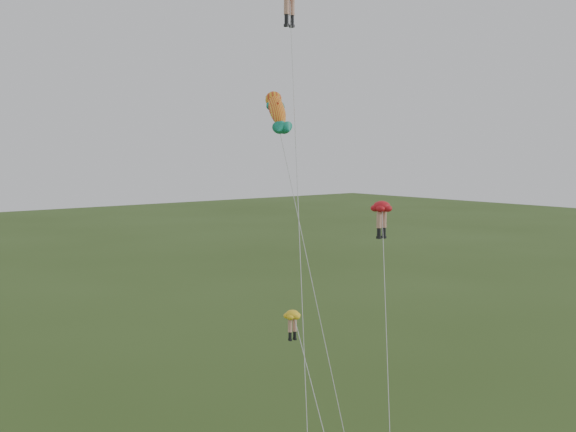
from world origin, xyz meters
TOP-DOWN VIEW (x-y plane):
  - legs_kite_red_high at (3.92, 7.89)m, footprint 7.55×10.52m
  - legs_kite_red_mid at (7.28, 3.94)m, footprint 7.53×7.87m
  - legs_kite_yellow at (-1.66, 0.58)m, footprint 1.27×4.96m
  - fish_kite at (1.36, 5.75)m, footprint 2.22×7.64m

SIDE VIEW (x-z plane):
  - legs_kite_yellow at x=-1.66m, z-range 3.11..11.09m
  - legs_kite_red_mid at x=7.28m, z-range 5.32..17.44m
  - fish_kite at x=1.36m, z-range 7.77..25.98m
  - legs_kite_red_high at x=3.92m, z-range 10.98..34.98m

